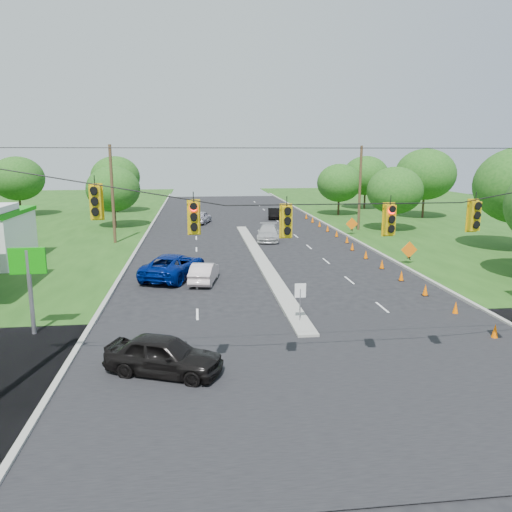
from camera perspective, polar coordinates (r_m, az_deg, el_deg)
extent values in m
plane|color=black|center=(19.44, 8.72, -13.54)|extent=(160.00, 160.00, 0.00)
cube|color=black|center=(19.44, 8.72, -13.54)|extent=(160.00, 14.00, 0.02)
cube|color=gray|center=(47.91, -12.95, 1.50)|extent=(0.25, 110.00, 0.16)
cube|color=gray|center=(49.94, 10.77, 1.99)|extent=(0.25, 110.00, 0.16)
cube|color=gray|center=(39.10, 0.54, -0.47)|extent=(1.00, 34.00, 0.18)
cylinder|color=gray|center=(24.55, 5.05, -5.75)|extent=(0.06, 0.06, 1.80)
cube|color=white|center=(24.33, 5.09, -3.95)|extent=(0.55, 0.04, 0.70)
cylinder|color=black|center=(16.70, 10.38, 7.23)|extent=(24.00, 0.04, 0.04)
cube|color=gold|center=(16.28, -17.84, 5.87)|extent=(0.34, 0.24, 1.00)
cube|color=gold|center=(16.04, -7.12, 4.37)|extent=(0.34, 0.24, 1.00)
cube|color=gold|center=(16.32, 3.51, 3.95)|extent=(0.34, 0.24, 1.00)
cube|color=gold|center=(17.29, 15.03, 4.01)|extent=(0.34, 0.24, 1.00)
cube|color=gold|center=(18.60, 23.68, 4.21)|extent=(0.34, 0.24, 1.00)
cylinder|color=#422D1C|center=(47.67, -16.08, 6.75)|extent=(0.28, 0.28, 9.00)
cylinder|color=#422D1C|center=(54.88, 11.79, 7.55)|extent=(0.28, 0.28, 9.00)
cylinder|color=gray|center=(24.93, -24.36, -3.88)|extent=(0.20, 0.20, 4.00)
cube|color=#0E9009|center=(24.60, -24.66, -0.50)|extent=(1.60, 0.15, 1.20)
cone|color=#F76100|center=(25.19, 25.64, -7.76)|extent=(0.32, 0.32, 0.70)
cone|color=#F76100|center=(28.04, 21.85, -5.52)|extent=(0.32, 0.32, 0.70)
cone|color=#F76100|center=(31.02, 18.79, -3.68)|extent=(0.32, 0.32, 0.70)
cone|color=#F76100|center=(34.10, 16.28, -2.16)|extent=(0.32, 0.32, 0.70)
cone|color=#F76100|center=(37.26, 14.20, -0.89)|extent=(0.32, 0.32, 0.70)
cone|color=#F76100|center=(40.47, 12.45, 0.18)|extent=(0.32, 0.32, 0.70)
cone|color=#F76100|center=(43.72, 10.95, 1.09)|extent=(0.32, 0.32, 0.70)
cone|color=#F76100|center=(47.19, 10.37, 1.88)|extent=(0.32, 0.32, 0.70)
cone|color=#F76100|center=(50.50, 9.20, 2.56)|extent=(0.32, 0.32, 0.70)
cone|color=#F76100|center=(53.83, 8.19, 3.15)|extent=(0.32, 0.32, 0.70)
cone|color=#F76100|center=(57.18, 7.29, 3.68)|extent=(0.32, 0.32, 0.70)
cone|color=#F76100|center=(60.55, 6.49, 4.14)|extent=(0.32, 0.32, 0.70)
cone|color=#F76100|center=(63.93, 5.77, 4.55)|extent=(0.32, 0.32, 0.70)
cube|color=black|center=(39.05, 17.05, -0.18)|extent=(0.06, 0.58, 0.26)
cube|color=black|center=(39.05, 17.05, -0.18)|extent=(0.06, 0.58, 0.26)
cube|color=orange|center=(38.93, 17.10, 0.68)|extent=(1.27, 0.05, 1.27)
cube|color=black|center=(51.94, 10.87, 2.98)|extent=(0.06, 0.58, 0.26)
cube|color=black|center=(51.94, 10.87, 2.98)|extent=(0.06, 0.58, 0.26)
cube|color=orange|center=(51.86, 10.90, 3.63)|extent=(1.27, 0.05, 1.27)
cylinder|color=black|center=(72.99, -25.35, 5.24)|extent=(0.28, 0.28, 2.88)
ellipsoid|color=#194C14|center=(72.75, -25.59, 7.99)|extent=(6.72, 6.72, 5.76)
cylinder|color=black|center=(58.05, -15.83, 4.35)|extent=(0.28, 0.28, 2.52)
ellipsoid|color=#194C14|center=(57.76, -16.00, 7.38)|extent=(5.88, 5.88, 5.04)
cylinder|color=black|center=(73.08, -15.61, 5.94)|extent=(0.28, 0.28, 2.88)
ellipsoid|color=#194C14|center=(72.83, -15.76, 8.69)|extent=(6.72, 6.72, 5.76)
cylinder|color=black|center=(55.48, 15.42, 4.05)|extent=(0.28, 0.28, 2.52)
ellipsoid|color=#194C14|center=(55.17, 15.59, 7.22)|extent=(5.88, 5.88, 5.04)
cylinder|color=black|center=(67.75, 18.56, 5.49)|extent=(0.28, 0.28, 3.24)
ellipsoid|color=#194C14|center=(67.47, 18.78, 8.83)|extent=(7.56, 7.56, 6.48)
cylinder|color=black|center=(76.40, 12.31, 6.33)|extent=(0.28, 0.28, 2.88)
ellipsoid|color=#194C14|center=(76.17, 12.42, 8.97)|extent=(6.72, 6.72, 5.76)
cylinder|color=black|center=(67.97, 9.41, 5.65)|extent=(0.28, 0.28, 2.52)
ellipsoid|color=#194C14|center=(67.72, 9.50, 8.24)|extent=(5.88, 5.88, 5.04)
imported|color=black|center=(19.49, -10.48, -11.08)|extent=(4.84, 3.35, 1.53)
imported|color=silver|center=(32.42, -5.96, -1.88)|extent=(2.13, 4.23, 1.33)
imported|color=#00146B|center=(33.83, -9.41, -1.12)|extent=(4.75, 6.56, 1.66)
imported|color=#B1B1B1|center=(47.88, 1.40, 2.67)|extent=(2.81, 5.28, 1.46)
imported|color=#9F9AAA|center=(59.82, -6.29, 4.45)|extent=(2.87, 4.76, 1.52)
imported|color=black|center=(63.86, 2.03, 4.88)|extent=(1.89, 4.19, 1.33)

